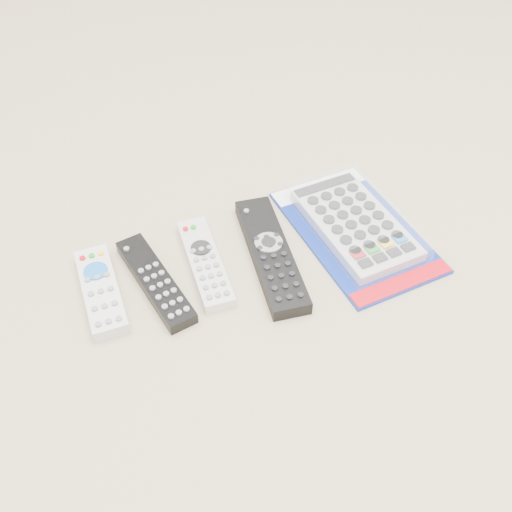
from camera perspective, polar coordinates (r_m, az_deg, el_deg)
name	(u,v)px	position (r m, az deg, el deg)	size (l,w,h in m)	color
remote_small_grey	(101,291)	(0.88, -15.25, -3.37)	(0.06, 0.17, 0.03)	#BABABD
remote_slim_black	(155,281)	(0.87, -10.03, -2.50)	(0.07, 0.20, 0.02)	black
remote_silver_dvd	(205,263)	(0.89, -5.11, -0.66)	(0.07, 0.19, 0.02)	silver
remote_large_black	(271,254)	(0.89, 1.49, 0.20)	(0.10, 0.25, 0.03)	black
jumbo_remote_packaged	(355,223)	(0.95, 9.89, 3.27)	(0.18, 0.29, 0.04)	navy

